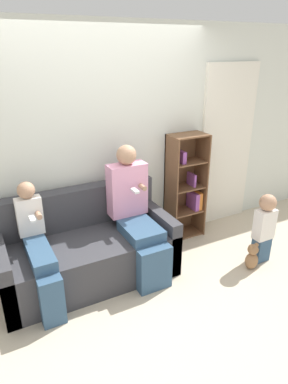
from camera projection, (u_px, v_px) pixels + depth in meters
name	position (u px, v px, depth m)	size (l,w,h in m)	color
ground_plane	(142.00, 292.00, 3.45)	(14.00, 14.00, 0.00)	beige
back_wall	(101.00, 146.00, 3.75)	(10.00, 0.06, 2.55)	silver
curtain_panel	(226.00, 147.00, 4.54)	(0.81, 0.04, 2.12)	silver
couch	(87.00, 251.00, 3.59)	(1.78, 0.85, 0.91)	#38383D
adult_seated	(136.00, 211.00, 3.58)	(0.41, 0.78, 1.36)	#335170
child_seated	(39.00, 249.00, 3.14)	(0.24, 0.80, 1.13)	#335170
toddler_standing	(264.00, 226.00, 3.81)	(0.22, 0.19, 0.82)	#335170
bookshelf	(185.00, 187.00, 4.31)	(0.46, 0.30, 1.33)	brown
teddy_bear	(252.00, 257.00, 3.77)	(0.16, 0.13, 0.31)	#936B47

